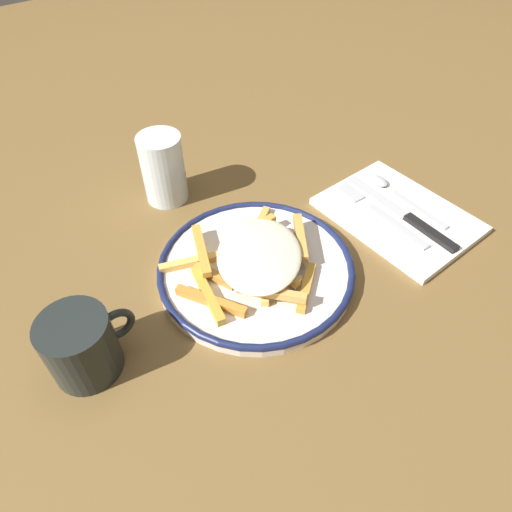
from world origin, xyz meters
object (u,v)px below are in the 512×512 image
water_glass (163,169)px  fork (380,214)px  plate (256,268)px  knife (408,218)px  napkin (398,215)px  fries_heap (257,259)px  spoon (394,192)px  coffee_mug (83,348)px

water_glass → fork: bearing=-46.7°
plate → knife: (0.24, -0.06, 0.00)m
napkin → water_glass: 0.37m
napkin → fork: (-0.03, 0.01, 0.01)m
fries_heap → spoon: bearing=0.4°
water_glass → fries_heap: bearing=-86.6°
fork → coffee_mug: size_ratio=1.69×
knife → spoon: (0.03, 0.05, 0.00)m
fork → coffee_mug: 0.45m
napkin → fork: fork is taller
fork → plate: bearing=173.0°
spoon → water_glass: water_glass is taller
plate → water_glass: size_ratio=2.43×
knife → napkin: bearing=89.3°
plate → coffee_mug: 0.24m
coffee_mug → spoon: bearing=0.0°
plate → knife: 0.25m
water_glass → coffee_mug: (-0.22, -0.22, -0.01)m
fries_heap → water_glass: 0.23m
knife → water_glass: 0.38m
fork → fries_heap: bearing=174.6°
knife → spoon: bearing=61.9°
plate → fork: 0.22m
knife → plate: bearing=166.7°
plate → napkin: size_ratio=1.22×
plate → napkin: plate is taller
knife → spoon: size_ratio=1.38×
knife → spoon: 0.06m
spoon → water_glass: (-0.29, 0.22, 0.04)m
fork → spoon: bearing=22.0°
plate → fries_heap: bearing=-108.2°
fork → spoon: spoon is taller
knife → coffee_mug: 0.48m
napkin → spoon: size_ratio=1.44×
fork → spoon: size_ratio=1.16×
fries_heap → knife: 0.25m
fries_heap → knife: size_ratio=1.00×
napkin → knife: (-0.00, -0.02, 0.01)m
napkin → water_glass: water_glass is taller
fork → knife: knife is taller
fork → spoon: 0.06m
fries_heap → napkin: fries_heap is taller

